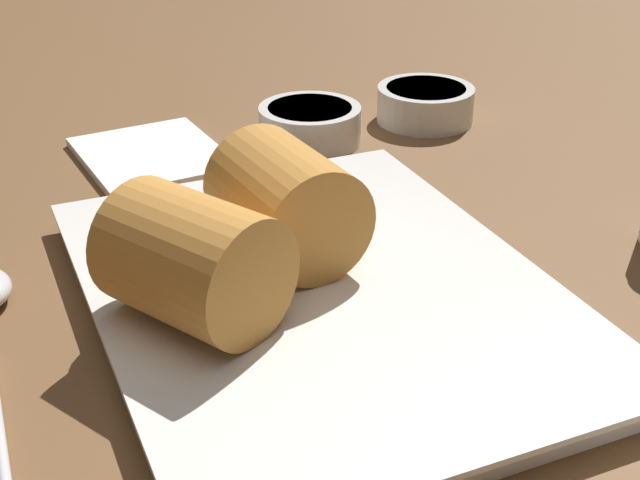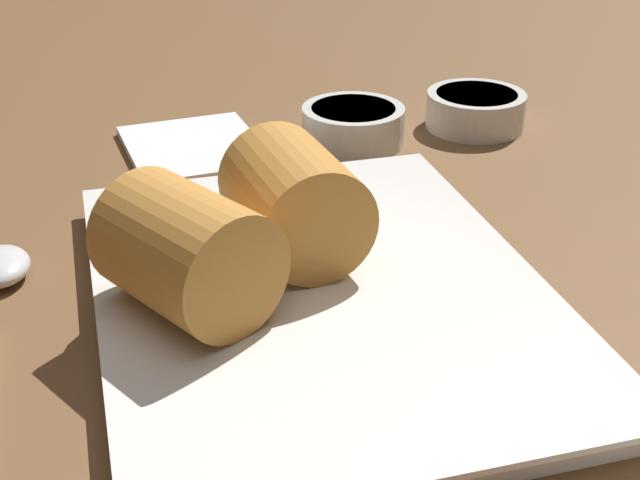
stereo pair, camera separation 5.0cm
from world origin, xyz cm
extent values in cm
cube|color=brown|center=(0.00, 0.00, 1.00)|extent=(180.00, 140.00, 2.00)
cube|color=white|center=(-3.02, -1.05, 2.60)|extent=(26.63, 20.15, 1.20)
cube|color=white|center=(-3.02, -1.05, 3.35)|extent=(27.70, 20.96, 0.30)
cylinder|color=#C68438|center=(-2.42, -7.27, 6.41)|extent=(9.04, 8.53, 5.82)
sphere|color=#6B9E47|center=(-4.77, -8.56, 6.41)|extent=(3.79, 3.79, 3.79)
cylinder|color=#C68438|center=(-6.23, -1.43, 6.41)|extent=(7.69, 6.55, 5.82)
sphere|color=beige|center=(-8.90, -1.72, 6.41)|extent=(3.79, 3.79, 3.79)
cylinder|color=silver|center=(-23.37, 7.03, 3.29)|extent=(7.12, 7.12, 2.58)
cylinder|color=#DBBC89|center=(-23.37, 7.03, 4.35)|extent=(5.84, 5.84, 0.46)
cylinder|color=silver|center=(-23.93, 16.51, 3.29)|extent=(7.12, 7.12, 2.58)
cylinder|color=maroon|center=(-23.93, 16.51, 4.35)|extent=(5.84, 5.84, 0.46)
cube|color=white|center=(-24.62, -3.92, 2.30)|extent=(11.11, 9.71, 0.60)
camera|label=1|loc=(30.46, -15.60, 25.20)|focal=50.00mm
camera|label=2|loc=(32.13, -10.88, 25.20)|focal=50.00mm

